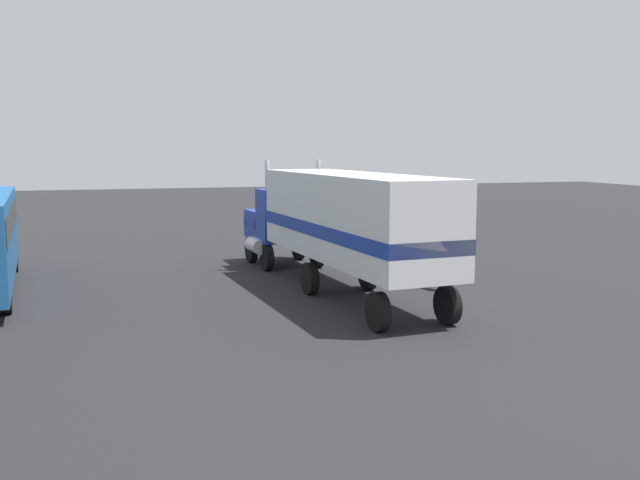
{
  "coord_description": "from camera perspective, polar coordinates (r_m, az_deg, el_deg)",
  "views": [
    {
      "loc": [
        -28.1,
        7.42,
        4.99
      ],
      "look_at": [
        -3.67,
        0.05,
        1.6
      ],
      "focal_mm": 39.02,
      "sensor_mm": 36.0,
      "label": 1
    }
  ],
  "objects": [
    {
      "name": "lane_stripe_near",
      "position": [
        28.71,
        5.85,
        -2.47
      ],
      "size": [
        4.4,
        0.52,
        0.01
      ],
      "primitive_type": "cube",
      "rotation": [
        0.0,
        0.0,
        0.08
      ],
      "color": "silver",
      "rests_on": "ground_plane"
    },
    {
      "name": "person_bystander",
      "position": [
        27.95,
        3.9,
        -0.88
      ],
      "size": [
        0.41,
        0.48,
        1.63
      ],
      "color": "#2D3347",
      "rests_on": "ground_plane"
    },
    {
      "name": "semi_truck",
      "position": [
        24.06,
        1.49,
        1.68
      ],
      "size": [
        14.33,
        3.99,
        4.5
      ],
      "color": "#193399",
      "rests_on": "ground_plane"
    },
    {
      "name": "lane_stripe_mid",
      "position": [
        32.22,
        8.22,
        -1.41
      ],
      "size": [
        4.4,
        0.4,
        0.01
      ],
      "primitive_type": "cube",
      "rotation": [
        0.0,
        0.0,
        0.05
      ],
      "color": "silver",
      "rests_on": "ground_plane"
    },
    {
      "name": "motorcycle",
      "position": [
        25.17,
        9.18,
        -2.85
      ],
      "size": [
        2.08,
        0.58,
        1.12
      ],
      "color": "black",
      "rests_on": "ground_plane"
    },
    {
      "name": "ground_plane",
      "position": [
        29.49,
        -1.97,
        -2.18
      ],
      "size": [
        120.0,
        120.0,
        0.0
      ],
      "primitive_type": "plane",
      "color": "#232326"
    }
  ]
}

